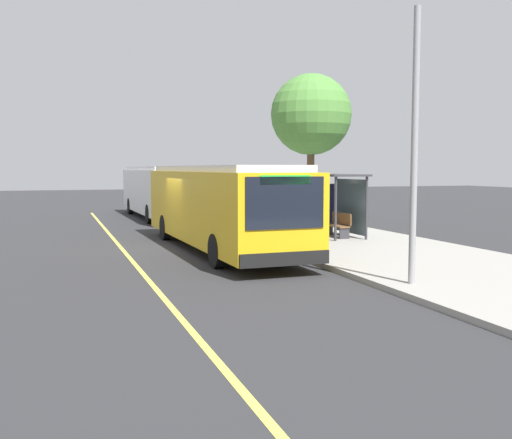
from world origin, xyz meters
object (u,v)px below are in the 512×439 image
at_px(transit_bus_main, 219,204).
at_px(transit_bus_second, 159,190).
at_px(waiting_bench, 338,225).
at_px(route_sign_post, 301,194).
at_px(pedestrian_commuter, 321,219).

distance_m(transit_bus_main, transit_bus_second, 14.18).
bearing_deg(transit_bus_second, transit_bus_main, -1.12).
distance_m(transit_bus_second, waiting_bench, 14.01).
height_order(route_sign_post, pedestrian_commuter, route_sign_post).
bearing_deg(pedestrian_commuter, waiting_bench, 143.08).
bearing_deg(route_sign_post, transit_bus_second, -170.35).
distance_m(transit_bus_second, route_sign_post, 15.10).
distance_m(transit_bus_main, route_sign_post, 2.92).
bearing_deg(waiting_bench, route_sign_post, -52.75).
distance_m(transit_bus_main, pedestrian_commuter, 3.61).
bearing_deg(transit_bus_main, transit_bus_second, 178.88).
bearing_deg(waiting_bench, transit_bus_main, -78.12).
height_order(transit_bus_main, waiting_bench, transit_bus_main).
relative_size(transit_bus_main, pedestrian_commuter, 7.10).
xyz_separation_m(transit_bus_main, pedestrian_commuter, (1.41, 3.29, -0.50)).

